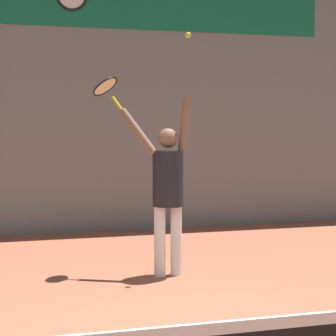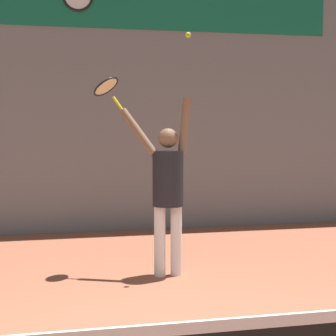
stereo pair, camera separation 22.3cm
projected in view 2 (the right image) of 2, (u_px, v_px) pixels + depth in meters
back_wall at (97, 77)px, 9.75m from camera, size 18.00×0.10×5.00m
tennis_player at (167, 184)px, 6.93m from camera, size 0.81×0.49×2.05m
tennis_racket at (107, 88)px, 7.09m from camera, size 0.43×0.44×0.40m
tennis_ball at (188, 35)px, 6.77m from camera, size 0.06×0.06×0.06m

